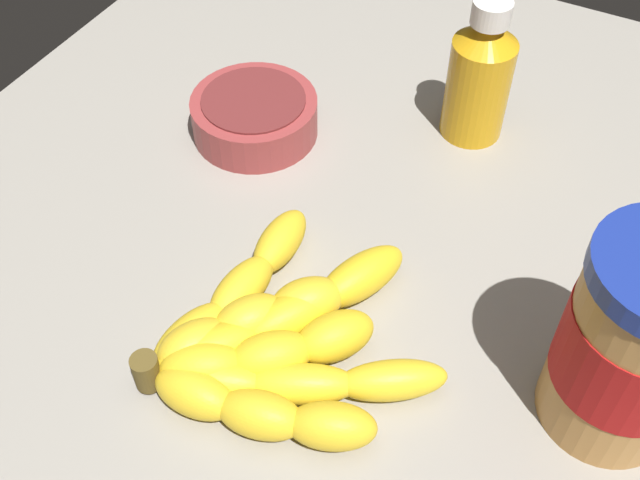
# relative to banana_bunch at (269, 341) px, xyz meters

# --- Properties ---
(ground_plane) EXTENTS (0.87, 0.80, 0.04)m
(ground_plane) POSITION_rel_banana_bunch_xyz_m (-0.14, -0.00, -0.04)
(ground_plane) COLOR gray
(banana_bunch) EXTENTS (0.21, 0.21, 0.04)m
(banana_bunch) POSITION_rel_banana_bunch_xyz_m (0.00, 0.00, 0.00)
(banana_bunch) COLOR yellow
(banana_bunch) RESTS_ON ground_plane
(peanut_butter_jar) EXTENTS (0.10, 0.10, 0.16)m
(peanut_butter_jar) POSITION_rel_banana_bunch_xyz_m (-0.07, 0.23, 0.06)
(peanut_butter_jar) COLOR #BF8442
(peanut_butter_jar) RESTS_ON ground_plane
(honey_bottle) EXTENTS (0.06, 0.06, 0.14)m
(honey_bottle) POSITION_rel_banana_bunch_xyz_m (-0.31, 0.04, 0.05)
(honey_bottle) COLOR orange
(honey_bottle) RESTS_ON ground_plane
(small_bowl) EXTENTS (0.12, 0.12, 0.04)m
(small_bowl) POSITION_rel_banana_bunch_xyz_m (-0.21, -0.14, 0.00)
(small_bowl) COLOR #993838
(small_bowl) RESTS_ON ground_plane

